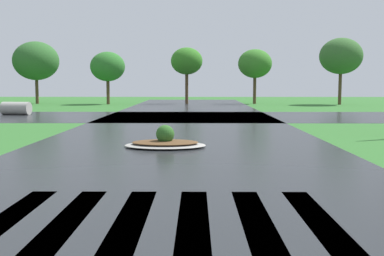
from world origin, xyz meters
name	(u,v)px	position (x,y,z in m)	size (l,w,h in m)	color
asphalt_roadway	(178,156)	(0.00, 10.00, 0.00)	(9.60, 80.00, 0.01)	#232628
asphalt_cross_road	(188,117)	(0.00, 24.24, 0.00)	(90.00, 8.64, 0.01)	#232628
crosswalk_stripes	(163,217)	(0.00, 4.28, 0.00)	(4.95, 3.18, 0.01)	white
median_island	(165,142)	(-0.46, 11.68, 0.15)	(2.47, 1.67, 0.68)	#9E9B93
drainage_pipe_stack	(16,108)	(-10.40, 25.65, 0.39)	(1.76, 0.98, 0.78)	#9E9B93
background_treeline	(99,59)	(-8.17, 39.49, 3.98)	(37.51, 5.43, 6.27)	#4C3823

